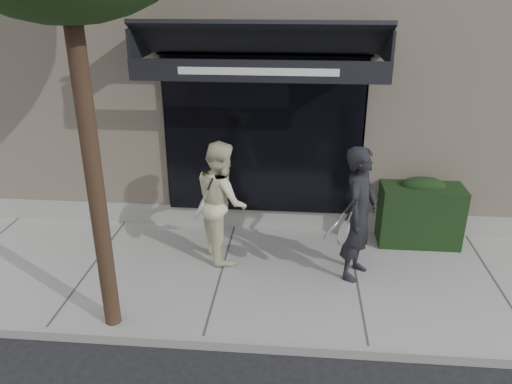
# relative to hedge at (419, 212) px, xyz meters

# --- Properties ---
(ground) EXTENTS (80.00, 80.00, 0.00)m
(ground) POSITION_rel_hedge_xyz_m (-1.10, -1.25, -0.66)
(ground) COLOR black
(ground) RESTS_ON ground
(sidewalk) EXTENTS (20.00, 3.00, 0.12)m
(sidewalk) POSITION_rel_hedge_xyz_m (-1.10, -1.25, -0.60)
(sidewalk) COLOR gray
(sidewalk) RESTS_ON ground
(curb) EXTENTS (20.00, 0.10, 0.14)m
(curb) POSITION_rel_hedge_xyz_m (-1.10, -2.80, -0.59)
(curb) COLOR gray
(curb) RESTS_ON ground
(building_facade) EXTENTS (14.30, 8.04, 5.64)m
(building_facade) POSITION_rel_hedge_xyz_m (-1.11, 3.71, 2.08)
(building_facade) COLOR beige
(building_facade) RESTS_ON ground
(hedge) EXTENTS (1.30, 0.70, 1.14)m
(hedge) POSITION_rel_hedge_xyz_m (0.00, 0.00, 0.00)
(hedge) COLOR black
(hedge) RESTS_ON sidewalk
(pedestrian_front) EXTENTS (0.90, 1.00, 1.98)m
(pedestrian_front) POSITION_rel_hedge_xyz_m (-1.13, -1.14, 0.45)
(pedestrian_front) COLOR black
(pedestrian_front) RESTS_ON sidewalk
(pedestrian_back) EXTENTS (1.01, 1.12, 1.88)m
(pedestrian_back) POSITION_rel_hedge_xyz_m (-3.15, -0.75, 0.40)
(pedestrian_back) COLOR beige
(pedestrian_back) RESTS_ON sidewalk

